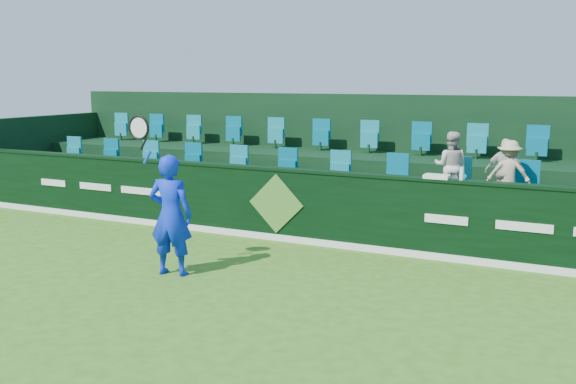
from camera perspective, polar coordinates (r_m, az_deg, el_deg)
The scene contains 13 objects.
ground at distance 8.77m, azimuth -12.77°, elevation -9.95°, with size 60.00×60.00×0.00m, color #336B19.
sponsor_hoarding at distance 11.85m, azimuth -0.81°, elevation -1.07°, with size 16.00×0.25×1.35m.
stand_tier_front at distance 12.88m, azimuth 1.37°, elevation -1.41°, with size 16.00×2.00×0.80m, color black.
stand_tier_back at distance 14.56m, azimuth 4.47°, elevation 0.89°, with size 16.00×1.80×1.30m, color black.
stand_rear at distance 14.89m, azimuth 5.12°, elevation 3.29°, with size 16.00×4.10×2.60m.
seat_row_front at distance 13.12m, azimuth 2.11°, elevation 1.90°, with size 13.50×0.50×0.60m, color #137D8D.
seat_row_back at distance 14.72m, azimuth 4.95°, elevation 4.72°, with size 13.50×0.50×0.60m, color #137D8D.
tennis_player at distance 9.85m, azimuth -10.42°, elevation -1.95°, with size 1.09×0.57×2.50m.
spectator_left at distance 11.85m, azimuth 14.26°, elevation 2.26°, with size 0.60×0.47×1.24m, color beige.
spectator_middle at distance 11.71m, azimuth 18.72°, elevation 1.72°, with size 0.67×0.28×1.14m, color silver.
spectator_right at distance 11.71m, azimuth 19.02°, elevation 1.64°, with size 0.72×0.42×1.12m, color tan.
towel at distance 10.77m, azimuth 13.08°, elevation 1.35°, with size 0.40×0.26×0.06m, color white.
drinks_bottle at distance 10.68m, azimuth 15.18°, elevation 1.59°, with size 0.07×0.07×0.21m, color white.
Camera 1 is at (5.21, -6.40, 2.96)m, focal length 40.00 mm.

